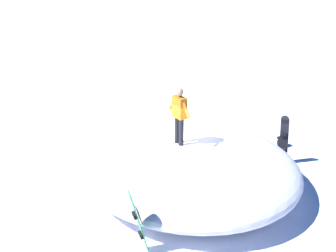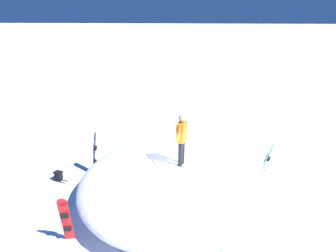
% 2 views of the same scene
% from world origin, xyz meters
% --- Properties ---
extents(ground, '(240.00, 240.00, 0.00)m').
position_xyz_m(ground, '(0.00, 0.00, 0.00)').
color(ground, white).
extents(snow_mound, '(7.26, 7.69, 1.37)m').
position_xyz_m(snow_mound, '(-0.33, -0.12, 0.68)').
color(snow_mound, white).
rests_on(snow_mound, ground).
extents(snowboarder_standing, '(0.37, 0.97, 1.62)m').
position_xyz_m(snowboarder_standing, '(-0.52, 0.05, 2.29)').
color(snowboarder_standing, black).
rests_on(snowboarder_standing, snow_mound).
extents(snowboard_primary_upright, '(0.22, 0.28, 1.70)m').
position_xyz_m(snowboard_primary_upright, '(2.73, -1.58, 0.88)').
color(snowboard_primary_upright, black).
rests_on(snowboard_primary_upright, ground).
extents(snowboard_secondary_upright, '(0.34, 0.44, 1.54)m').
position_xyz_m(snowboard_secondary_upright, '(2.41, 2.18, 0.79)').
color(snowboard_secondary_upright, red).
rests_on(snowboard_secondary_upright, ground).
extents(snowboard_tertiary_upright, '(0.51, 0.46, 1.68)m').
position_xyz_m(snowboard_tertiary_upright, '(-3.44, -1.19, 0.87)').
color(snowboard_tertiary_upright, '#1E8C47').
rests_on(snowboard_tertiary_upright, ground).
extents(backpack_near, '(0.56, 0.36, 0.38)m').
position_xyz_m(backpack_near, '(3.95, -0.97, 0.20)').
color(backpack_near, black).
rests_on(backpack_near, ground).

